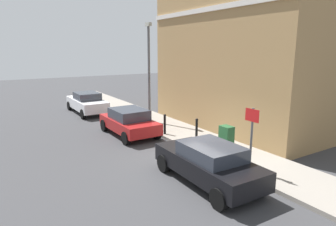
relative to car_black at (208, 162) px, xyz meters
name	(u,v)px	position (x,y,z in m)	size (l,w,h in m)	color
ground	(190,162)	(0.60, 1.79, -0.73)	(80.00, 80.00, 0.00)	#38383A
sidewalk	(157,123)	(2.55, 7.79, -0.65)	(2.49, 30.00, 0.15)	gray
corner_building	(252,43)	(7.02, 4.83, 4.01)	(6.55, 10.07, 9.47)	#9E7A4C
car_black	(208,162)	(0.00, 0.00, 0.00)	(1.87, 4.18, 1.38)	black
car_red	(129,121)	(0.15, 6.57, 0.00)	(1.92, 3.93, 1.39)	maroon
car_white	(87,102)	(-0.06, 13.12, 0.03)	(1.82, 4.51, 1.47)	silver
utility_cabinet	(226,140)	(2.27, 1.57, -0.05)	(0.46, 0.61, 1.15)	#1E4C28
bollard_near_cabinet	(197,128)	(2.37, 3.72, -0.02)	(0.14, 0.14, 1.04)	black
bollard_far_kerb	(165,123)	(1.56, 5.32, -0.02)	(0.14, 0.14, 1.04)	black
street_sign	(252,131)	(1.61, -0.33, 0.93)	(0.08, 0.60, 2.30)	#59595B
lamppost	(149,68)	(2.20, 8.12, 2.57)	(0.20, 0.44, 5.72)	#59595B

